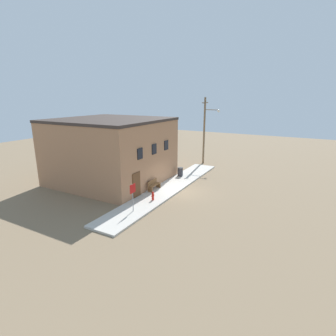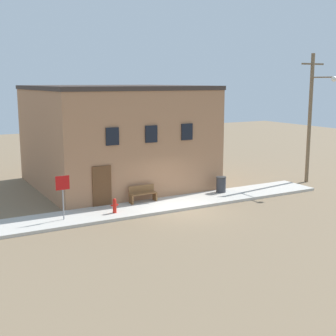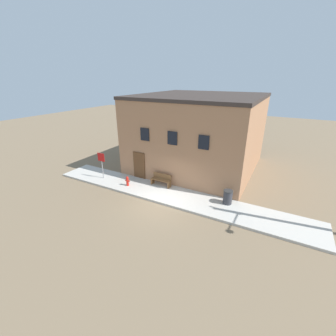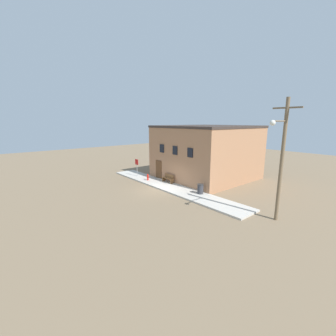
{
  "view_description": "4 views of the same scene",
  "coord_description": "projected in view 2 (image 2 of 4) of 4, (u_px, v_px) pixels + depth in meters",
  "views": [
    {
      "loc": [
        -19.81,
        -9.47,
        8.1
      ],
      "look_at": [
        -0.14,
        1.24,
        2.0
      ],
      "focal_mm": 28.0,
      "sensor_mm": 36.0,
      "label": 1
    },
    {
      "loc": [
        -11.69,
        -19.26,
        6.37
      ],
      "look_at": [
        -0.14,
        1.24,
        2.0
      ],
      "focal_mm": 50.0,
      "sensor_mm": 36.0,
      "label": 2
    },
    {
      "loc": [
        6.23,
        -10.47,
        7.43
      ],
      "look_at": [
        -0.14,
        1.24,
        2.0
      ],
      "focal_mm": 24.0,
      "sensor_mm": 36.0,
      "label": 3
    },
    {
      "loc": [
        16.84,
        -12.81,
        6.61
      ],
      "look_at": [
        -0.14,
        1.24,
        2.0
      ],
      "focal_mm": 24.0,
      "sensor_mm": 36.0,
      "label": 4
    }
  ],
  "objects": [
    {
      "name": "stop_sign",
      "position": [
        63.0,
        189.0,
        21.14
      ],
      "size": [
        0.64,
        0.06,
        2.04
      ],
      "color": "gray",
      "rests_on": "sidewalk"
    },
    {
      "name": "bench",
      "position": [
        143.0,
        194.0,
        24.45
      ],
      "size": [
        1.46,
        0.44,
        0.86
      ],
      "color": "brown",
      "rests_on": "sidewalk"
    },
    {
      "name": "fire_hydrant",
      "position": [
        115.0,
        206.0,
        22.41
      ],
      "size": [
        0.38,
        0.18,
        0.71
      ],
      "color": "red",
      "rests_on": "sidewalk"
    },
    {
      "name": "brick_building",
      "position": [
        115.0,
        136.0,
        28.82
      ],
      "size": [
        9.53,
        9.87,
        6.13
      ],
      "color": "#A87551",
      "rests_on": "ground"
    },
    {
      "name": "sidewalk",
      "position": [
        170.0,
        204.0,
        24.35
      ],
      "size": [
        18.24,
        2.48,
        0.15
      ],
      "color": "#BCB7AD",
      "rests_on": "ground"
    },
    {
      "name": "trash_bin",
      "position": [
        221.0,
        184.0,
        26.59
      ],
      "size": [
        0.57,
        0.57,
        0.89
      ],
      "color": "#333338",
      "rests_on": "sidewalk"
    },
    {
      "name": "utility_pole",
      "position": [
        312.0,
        114.0,
        29.18
      ],
      "size": [
        1.8,
        1.99,
        8.07
      ],
      "color": "brown",
      "rests_on": "ground"
    },
    {
      "name": "ground_plane",
      "position": [
        183.0,
        211.0,
        23.3
      ],
      "size": [
        80.0,
        80.0,
        0.0
      ],
      "primitive_type": "plane",
      "color": "#7A664C"
    }
  ]
}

